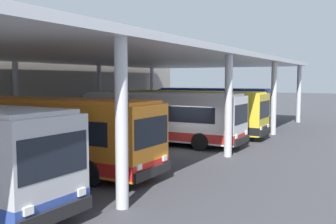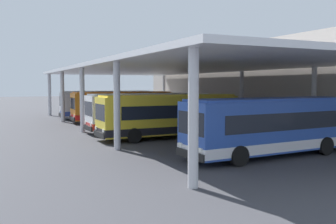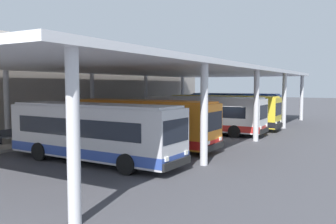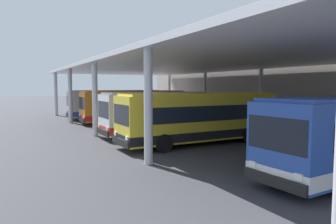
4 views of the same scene
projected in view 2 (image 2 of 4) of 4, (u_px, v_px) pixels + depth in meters
The scene contains 11 objects.
ground_plane at pixel (112, 130), 31.78m from camera, with size 200.00×200.00×0.00m, color #3D3D42.
platform_kerb at pixel (227, 123), 36.83m from camera, with size 42.00×4.50×0.18m, color gray.
station_building_facade at pixel (254, 83), 37.93m from camera, with size 48.00×1.60×8.23m, color #ADA399.
canopy_shelter at pixel (170, 69), 33.76m from camera, with size 40.00×17.00×5.55m.
bus_nearest_bay at pixel (107, 104), 43.40m from camera, with size 2.89×10.58×3.17m.
bus_second_bay at pixel (123, 106), 39.00m from camera, with size 2.78×10.55×3.17m.
bus_middle_bay at pixel (150, 112), 31.02m from camera, with size 2.81×10.56×3.17m.
bus_far_bay at pixel (169, 115), 27.25m from camera, with size 2.80×10.55×3.17m.
bus_departing at pixel (272, 126), 20.23m from camera, with size 3.09×10.64×3.17m.
bench_waiting at pixel (179, 111), 46.19m from camera, with size 1.80×0.45×0.92m.
trash_bin at pixel (188, 112), 43.66m from camera, with size 0.52×0.52×0.98m.
Camera 2 is at (30.56, -9.31, 3.88)m, focal length 39.84 mm.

